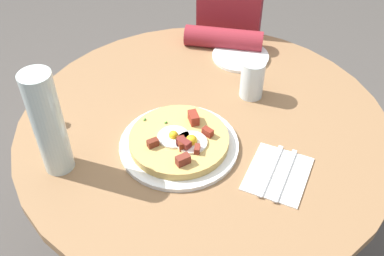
{
  "coord_description": "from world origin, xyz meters",
  "views": [
    {
      "loc": [
        0.9,
        0.14,
        1.53
      ],
      "look_at": [
        0.05,
        -0.02,
        0.74
      ],
      "focal_mm": 41.55,
      "sensor_mm": 36.0,
      "label": 1
    }
  ],
  "objects_px": {
    "person_seated": "(230,54)",
    "breakfast_pizza": "(180,140)",
    "pizza_plate": "(179,145)",
    "bread_plate": "(240,56)",
    "fork": "(285,175)",
    "water_glass": "(252,79)",
    "knife": "(271,170)",
    "dining_table": "(203,163)",
    "salt_shaker": "(51,116)",
    "water_bottle": "(48,124)"
  },
  "relations": [
    {
      "from": "dining_table",
      "to": "person_seated",
      "type": "distance_m",
      "value": 0.67
    },
    {
      "from": "person_seated",
      "to": "water_glass",
      "type": "xyz_separation_m",
      "value": [
        0.52,
        0.12,
        0.27
      ]
    },
    {
      "from": "knife",
      "to": "pizza_plate",
      "type": "bearing_deg",
      "value": 92.83
    },
    {
      "from": "dining_table",
      "to": "water_bottle",
      "type": "height_order",
      "value": "water_bottle"
    },
    {
      "from": "breakfast_pizza",
      "to": "pizza_plate",
      "type": "bearing_deg",
      "value": -125.84
    },
    {
      "from": "fork",
      "to": "knife",
      "type": "distance_m",
      "value": 0.04
    },
    {
      "from": "person_seated",
      "to": "knife",
      "type": "relative_size",
      "value": 6.31
    },
    {
      "from": "person_seated",
      "to": "salt_shaker",
      "type": "bearing_deg",
      "value": -28.6
    },
    {
      "from": "knife",
      "to": "water_glass",
      "type": "bearing_deg",
      "value": 27.94
    },
    {
      "from": "bread_plate",
      "to": "fork",
      "type": "xyz_separation_m",
      "value": [
        0.5,
        0.16,
        0.0
      ]
    },
    {
      "from": "breakfast_pizza",
      "to": "water_glass",
      "type": "xyz_separation_m",
      "value": [
        -0.25,
        0.16,
        0.03
      ]
    },
    {
      "from": "pizza_plate",
      "to": "bread_plate",
      "type": "bearing_deg",
      "value": 165.79
    },
    {
      "from": "breakfast_pizza",
      "to": "fork",
      "type": "bearing_deg",
      "value": 79.16
    },
    {
      "from": "person_seated",
      "to": "salt_shaker",
      "type": "relative_size",
      "value": 24.67
    },
    {
      "from": "pizza_plate",
      "to": "salt_shaker",
      "type": "bearing_deg",
      "value": -94.01
    },
    {
      "from": "knife",
      "to": "water_glass",
      "type": "xyz_separation_m",
      "value": [
        -0.3,
        -0.08,
        0.05
      ]
    },
    {
      "from": "dining_table",
      "to": "fork",
      "type": "xyz_separation_m",
      "value": [
        0.16,
        0.23,
        0.18
      ]
    },
    {
      "from": "person_seated",
      "to": "breakfast_pizza",
      "type": "relative_size",
      "value": 4.43
    },
    {
      "from": "breakfast_pizza",
      "to": "water_glass",
      "type": "bearing_deg",
      "value": 147.53
    },
    {
      "from": "breakfast_pizza",
      "to": "salt_shaker",
      "type": "relative_size",
      "value": 5.57
    },
    {
      "from": "knife",
      "to": "salt_shaker",
      "type": "bearing_deg",
      "value": 96.85
    },
    {
      "from": "dining_table",
      "to": "fork",
      "type": "distance_m",
      "value": 0.33
    },
    {
      "from": "bread_plate",
      "to": "knife",
      "type": "height_order",
      "value": "bread_plate"
    },
    {
      "from": "breakfast_pizza",
      "to": "bread_plate",
      "type": "relative_size",
      "value": 1.39
    },
    {
      "from": "pizza_plate",
      "to": "breakfast_pizza",
      "type": "relative_size",
      "value": 1.2
    },
    {
      "from": "dining_table",
      "to": "water_glass",
      "type": "height_order",
      "value": "water_glass"
    },
    {
      "from": "breakfast_pizza",
      "to": "bread_plate",
      "type": "bearing_deg",
      "value": 166.11
    },
    {
      "from": "person_seated",
      "to": "water_glass",
      "type": "distance_m",
      "value": 0.6
    },
    {
      "from": "dining_table",
      "to": "bread_plate",
      "type": "bearing_deg",
      "value": 169.1
    },
    {
      "from": "pizza_plate",
      "to": "bread_plate",
      "type": "xyz_separation_m",
      "value": [
        -0.44,
        0.11,
        -0.0
      ]
    },
    {
      "from": "breakfast_pizza",
      "to": "knife",
      "type": "height_order",
      "value": "breakfast_pizza"
    },
    {
      "from": "breakfast_pizza",
      "to": "water_bottle",
      "type": "height_order",
      "value": "water_bottle"
    },
    {
      "from": "pizza_plate",
      "to": "water_bottle",
      "type": "distance_m",
      "value": 0.33
    },
    {
      "from": "water_bottle",
      "to": "salt_shaker",
      "type": "xyz_separation_m",
      "value": [
        -0.15,
        -0.09,
        -0.12
      ]
    },
    {
      "from": "dining_table",
      "to": "fork",
      "type": "relative_size",
      "value": 5.68
    },
    {
      "from": "dining_table",
      "to": "fork",
      "type": "height_order",
      "value": "fork"
    },
    {
      "from": "breakfast_pizza",
      "to": "dining_table",
      "type": "bearing_deg",
      "value": 157.54
    },
    {
      "from": "knife",
      "to": "water_bottle",
      "type": "xyz_separation_m",
      "value": [
        0.08,
        -0.51,
        0.13
      ]
    },
    {
      "from": "fork",
      "to": "water_bottle",
      "type": "height_order",
      "value": "water_bottle"
    },
    {
      "from": "person_seated",
      "to": "water_bottle",
      "type": "bearing_deg",
      "value": -19.81
    },
    {
      "from": "person_seated",
      "to": "breakfast_pizza",
      "type": "height_order",
      "value": "person_seated"
    },
    {
      "from": "water_glass",
      "to": "breakfast_pizza",
      "type": "bearing_deg",
      "value": -32.47
    },
    {
      "from": "water_glass",
      "to": "salt_shaker",
      "type": "xyz_separation_m",
      "value": [
        0.22,
        -0.52,
        -0.03
      ]
    },
    {
      "from": "bread_plate",
      "to": "knife",
      "type": "xyz_separation_m",
      "value": [
        0.49,
        0.13,
        0.0
      ]
    },
    {
      "from": "fork",
      "to": "water_glass",
      "type": "relative_size",
      "value": 1.57
    },
    {
      "from": "pizza_plate",
      "to": "fork",
      "type": "height_order",
      "value": "pizza_plate"
    },
    {
      "from": "person_seated",
      "to": "water_bottle",
      "type": "xyz_separation_m",
      "value": [
        0.89,
        -0.32,
        0.35
      ]
    },
    {
      "from": "salt_shaker",
      "to": "breakfast_pizza",
      "type": "bearing_deg",
      "value": 85.76
    },
    {
      "from": "salt_shaker",
      "to": "pizza_plate",
      "type": "bearing_deg",
      "value": 85.99
    },
    {
      "from": "dining_table",
      "to": "person_seated",
      "type": "relative_size",
      "value": 0.9
    }
  ]
}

